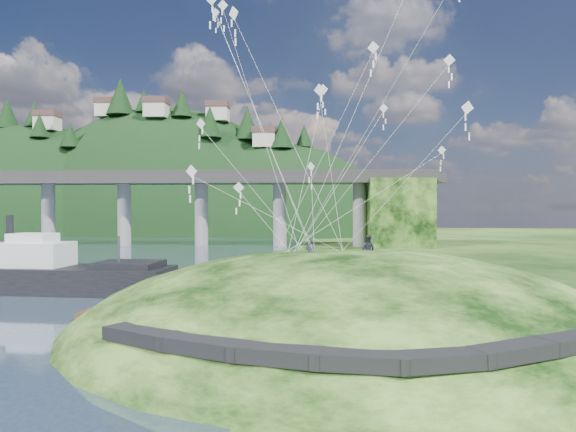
{
  "coord_description": "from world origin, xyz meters",
  "views": [
    {
      "loc": [
        5.91,
        -29.96,
        7.63
      ],
      "look_at": [
        4.0,
        6.0,
        7.0
      ],
      "focal_mm": 32.0,
      "sensor_mm": 36.0,
      "label": 1
    }
  ],
  "objects": [
    {
      "name": "footpath",
      "position": [
        7.46,
        -9.74,
        2.08
      ],
      "size": [
        22.29,
        5.84,
        0.83
      ],
      "color": "black",
      "rests_on": "ground"
    },
    {
      "name": "kite_flyers",
      "position": [
        8.27,
        1.62,
        5.86
      ],
      "size": [
        4.45,
        1.98,
        1.9
      ],
      "color": "#272834",
      "rests_on": "ground"
    },
    {
      "name": "grass_hill",
      "position": [
        8.0,
        2.0,
        -1.5
      ],
      "size": [
        36.0,
        32.0,
        13.0
      ],
      "color": "black",
      "rests_on": "ground"
    },
    {
      "name": "kite_swarm",
      "position": [
        4.78,
        4.36,
        16.58
      ],
      "size": [
        19.12,
        17.23,
        19.58
      ],
      "color": "white",
      "rests_on": "ground"
    },
    {
      "name": "work_barge",
      "position": [
        -17.03,
        14.49,
        1.73
      ],
      "size": [
        20.01,
        6.71,
        6.89
      ],
      "color": "black",
      "rests_on": "ground"
    },
    {
      "name": "ground",
      "position": [
        0.0,
        0.0,
        0.0
      ],
      "size": [
        320.0,
        320.0,
        0.0
      ],
      "primitive_type": "plane",
      "color": "black",
      "rests_on": "ground"
    },
    {
      "name": "wooden_dock",
      "position": [
        -2.99,
        3.67,
        0.43
      ],
      "size": [
        13.79,
        2.33,
        0.98
      ],
      "color": "#3E2A19",
      "rests_on": "ground"
    },
    {
      "name": "far_ridge",
      "position": [
        -43.58,
        122.17,
        -7.44
      ],
      "size": [
        153.0,
        70.0,
        94.5
      ],
      "color": "black",
      "rests_on": "ground"
    },
    {
      "name": "bridge",
      "position": [
        -26.46,
        70.07,
        9.7
      ],
      "size": [
        160.0,
        11.0,
        15.0
      ],
      "color": "#2D2B2B",
      "rests_on": "ground"
    }
  ]
}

